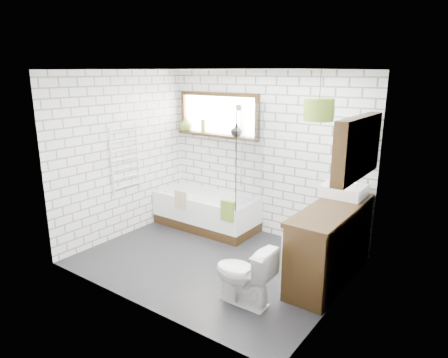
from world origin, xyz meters
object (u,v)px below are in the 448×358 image
Objects in this scene: vanity at (331,244)px; toilet at (243,274)px; basin at (344,190)px; pendant at (319,110)px; bathtub at (206,211)px.

vanity is 2.33× the size of toilet.
pendant reaches higher than basin.
vanity is 5.27× the size of pendant.
vanity reaches higher than bathtub.
toilet is at bearing -127.62° from pendant.
basin is 0.75× the size of toilet.
pendant is at bearing -99.59° from vanity.
pendant is (-0.01, -0.94, 1.09)m from basin.
basin reaches higher than toilet.
vanity is 3.12× the size of basin.
pendant reaches higher than toilet.
basin is at bearing 96.84° from vanity.
basin is 1.77m from toilet.
bathtub is at bearing 158.16° from pendant.
basin reaches higher than bathtub.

